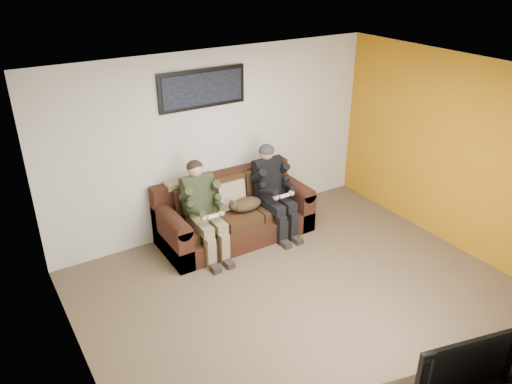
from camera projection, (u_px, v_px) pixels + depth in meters
floor at (310, 302)px, 5.90m from camera, size 5.00×5.00×0.00m
ceiling at (322, 84)px, 4.76m from camera, size 5.00×5.00×0.00m
wall_back at (217, 142)px, 7.05m from camera, size 5.00×0.00×5.00m
wall_front at (507, 326)px, 3.62m from camera, size 5.00×0.00×5.00m
wall_left at (77, 278)px, 4.14m from camera, size 0.00×4.50×4.50m
wall_right at (466, 158)px, 6.52m from camera, size 0.00×4.50×4.50m
accent_wall_right at (466, 158)px, 6.51m from camera, size 0.00×4.50×4.50m
sofa at (233, 214)px, 7.15m from camera, size 2.16×0.93×0.88m
throw_pillow at (231, 195)px, 7.05m from camera, size 0.41×0.20×0.41m
throw_blanket at (181, 183)px, 6.80m from camera, size 0.44×0.22×0.08m
person_left at (202, 205)px, 6.58m from camera, size 0.51×0.87×1.29m
person_right at (272, 185)px, 7.10m from camera, size 0.51×0.86×1.30m
cat at (245, 204)px, 6.99m from camera, size 0.66×0.26×0.24m
framed_poster at (202, 89)px, 6.57m from camera, size 1.25×0.05×0.52m
television at (462, 359)px, 4.13m from camera, size 1.03×0.37×0.59m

